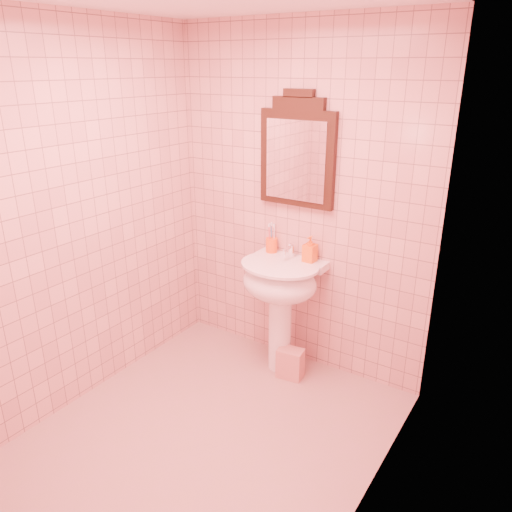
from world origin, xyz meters
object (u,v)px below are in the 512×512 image
Objects in this scene: pedestal_sink at (280,289)px; soap_dispenser at (310,249)px; toothbrush_cup at (272,245)px; towel at (290,363)px; mirror at (297,154)px.

pedestal_sink is 4.54× the size of soap_dispenser.
soap_dispenser is (0.33, -0.02, 0.04)m from toothbrush_cup.
towel is (0.13, -0.06, -0.55)m from pedestal_sink.
toothbrush_cup is 1.06× the size of soap_dispenser.
toothbrush_cup is at bearing 136.54° from pedestal_sink.
soap_dispenser is 0.87m from towel.
pedestal_sink is at bearing -132.69° from soap_dispenser.
mirror is 0.68m from soap_dispenser.
soap_dispenser reaches higher than towel.
toothbrush_cup reaches higher than pedestal_sink.
pedestal_sink is 0.97m from mirror.
towel is (-0.02, -0.21, -0.84)m from soap_dispenser.
pedestal_sink is 0.36m from toothbrush_cup.
soap_dispenser reaches higher than pedestal_sink.
mirror is 1.53m from towel.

